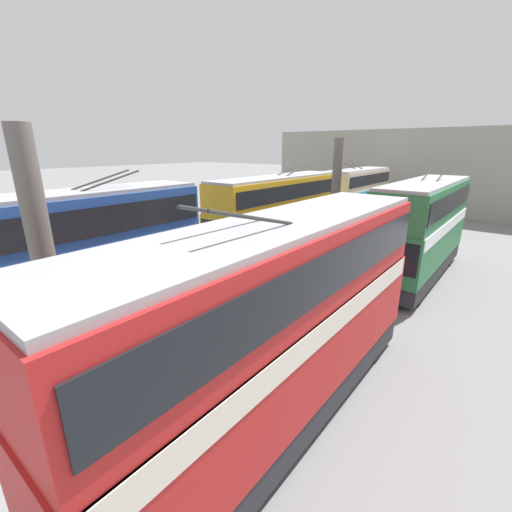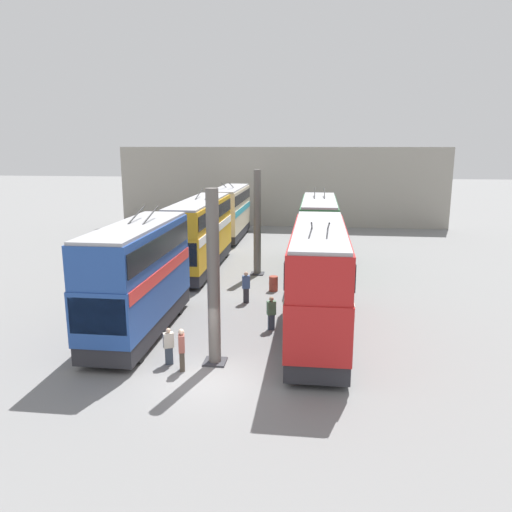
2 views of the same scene
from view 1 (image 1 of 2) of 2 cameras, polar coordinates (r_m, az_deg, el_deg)
ground_plane at (r=10.72m, az=-36.71°, el=-25.32°), size 240.00×240.00×0.00m
depot_back_wall at (r=39.64m, az=27.05°, el=12.25°), size 0.50×36.00×8.60m
support_column_near at (r=9.30m, az=-31.05°, el=-5.43°), size 0.91×0.91×7.21m
support_column_far at (r=19.50m, az=12.94°, el=7.61°), size 0.91×0.91×7.21m
bus_left_near at (r=8.24m, az=4.14°, el=-9.54°), size 10.92×2.54×5.84m
bus_left_far at (r=19.79m, az=25.92°, el=4.77°), size 9.97×2.54×5.74m
bus_right_near at (r=14.14m, az=-26.45°, el=0.49°), size 9.11×2.54×5.90m
bus_right_mid at (r=22.25m, az=3.83°, el=7.61°), size 11.40×2.54×5.66m
bus_right_far at (r=33.20m, az=16.45°, el=10.10°), size 9.54×2.54×5.51m
person_aisle_midway at (r=14.74m, az=1.56°, el=-5.33°), size 0.36×0.48×1.82m
person_aisle_foreground at (r=11.22m, az=-35.46°, el=-17.11°), size 0.47×0.34×1.75m
person_by_left_row at (r=10.94m, az=-3.91°, el=-14.65°), size 0.38×0.48×1.68m
person_by_right_row at (r=11.96m, az=-33.92°, el=-15.28°), size 0.40×0.48×1.56m
oil_drum at (r=16.26m, az=10.75°, el=-5.34°), size 0.57×0.57×0.93m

